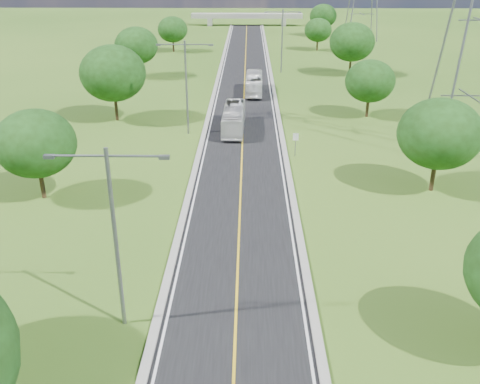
# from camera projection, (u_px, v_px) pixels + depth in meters

# --- Properties ---
(ground) EXTENTS (260.00, 260.00, 0.00)m
(ground) POSITION_uv_depth(u_px,v_px,m) (244.00, 100.00, 72.51)
(ground) COLOR #2E5517
(ground) RESTS_ON ground
(road) EXTENTS (8.00, 150.00, 0.06)m
(road) POSITION_uv_depth(u_px,v_px,m) (244.00, 89.00, 77.97)
(road) COLOR black
(road) RESTS_ON ground
(curb_left) EXTENTS (0.50, 150.00, 0.22)m
(curb_left) POSITION_uv_depth(u_px,v_px,m) (215.00, 88.00, 77.99)
(curb_left) COLOR gray
(curb_left) RESTS_ON ground
(curb_right) EXTENTS (0.50, 150.00, 0.22)m
(curb_right) POSITION_uv_depth(u_px,v_px,m) (273.00, 89.00, 77.87)
(curb_right) COLOR gray
(curb_right) RESTS_ON ground
(speed_limit_sign) EXTENTS (0.55, 0.09, 2.40)m
(speed_limit_sign) POSITION_uv_depth(u_px,v_px,m) (296.00, 141.00, 51.70)
(speed_limit_sign) COLOR slate
(speed_limit_sign) RESTS_ON ground
(overpass) EXTENTS (30.00, 3.00, 3.20)m
(overpass) POSITION_uv_depth(u_px,v_px,m) (247.00, 16.00, 144.47)
(overpass) COLOR gray
(overpass) RESTS_ON ground
(streetlight_near_left) EXTENTS (5.90, 0.25, 10.00)m
(streetlight_near_left) POSITION_uv_depth(u_px,v_px,m) (114.00, 225.00, 26.38)
(streetlight_near_left) COLOR slate
(streetlight_near_left) RESTS_ON ground
(streetlight_mid_left) EXTENTS (5.90, 0.25, 10.00)m
(streetlight_mid_left) POSITION_uv_depth(u_px,v_px,m) (186.00, 80.00, 56.48)
(streetlight_mid_left) COLOR slate
(streetlight_mid_left) RESTS_ON ground
(streetlight_far_right) EXTENTS (5.90, 0.25, 10.00)m
(streetlight_far_right) POSITION_uv_depth(u_px,v_px,m) (282.00, 36.00, 86.40)
(streetlight_far_right) COLOR slate
(streetlight_far_right) RESTS_ON ground
(tree_lb) EXTENTS (6.30, 6.30, 7.33)m
(tree_lb) POSITION_uv_depth(u_px,v_px,m) (35.00, 143.00, 41.65)
(tree_lb) COLOR black
(tree_lb) RESTS_ON ground
(tree_lc) EXTENTS (7.56, 7.56, 8.79)m
(tree_lc) POSITION_uv_depth(u_px,v_px,m) (113.00, 73.00, 61.32)
(tree_lc) COLOR black
(tree_lc) RESTS_ON ground
(tree_ld) EXTENTS (6.72, 6.72, 7.82)m
(tree_ld) POSITION_uv_depth(u_px,v_px,m) (136.00, 45.00, 83.49)
(tree_ld) COLOR black
(tree_ld) RESTS_ON ground
(tree_le) EXTENTS (5.88, 5.88, 6.84)m
(tree_le) POSITION_uv_depth(u_px,v_px,m) (173.00, 29.00, 105.60)
(tree_le) COLOR black
(tree_le) RESTS_ON ground
(tree_rb) EXTENTS (6.72, 6.72, 7.82)m
(tree_rb) POSITION_uv_depth(u_px,v_px,m) (440.00, 134.00, 42.88)
(tree_rb) COLOR black
(tree_rb) RESTS_ON ground
(tree_rc) EXTENTS (5.88, 5.88, 6.84)m
(tree_rc) POSITION_uv_depth(u_px,v_px,m) (370.00, 81.00, 63.21)
(tree_rc) COLOR black
(tree_rc) RESTS_ON ground
(tree_rd) EXTENTS (7.14, 7.14, 8.30)m
(tree_rd) POSITION_uv_depth(u_px,v_px,m) (352.00, 42.00, 84.69)
(tree_rd) COLOR black
(tree_rd) RESTS_ON ground
(tree_re) EXTENTS (5.46, 5.46, 6.35)m
(tree_re) POSITION_uv_depth(u_px,v_px,m) (318.00, 30.00, 107.12)
(tree_re) COLOR black
(tree_re) RESTS_ON ground
(tree_rf) EXTENTS (6.30, 6.30, 7.33)m
(tree_rf) POSITION_uv_depth(u_px,v_px,m) (323.00, 16.00, 125.05)
(tree_rf) COLOR black
(tree_rf) RESTS_ON ground
(bus_outbound) EXTENTS (2.39, 9.56, 2.65)m
(bus_outbound) POSITION_uv_depth(u_px,v_px,m) (254.00, 84.00, 75.19)
(bus_outbound) COLOR silver
(bus_outbound) RESTS_ON road
(bus_inbound) EXTENTS (2.44, 9.60, 2.66)m
(bus_inbound) POSITION_uv_depth(u_px,v_px,m) (234.00, 118.00, 59.37)
(bus_inbound) COLOR silver
(bus_inbound) RESTS_ON road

